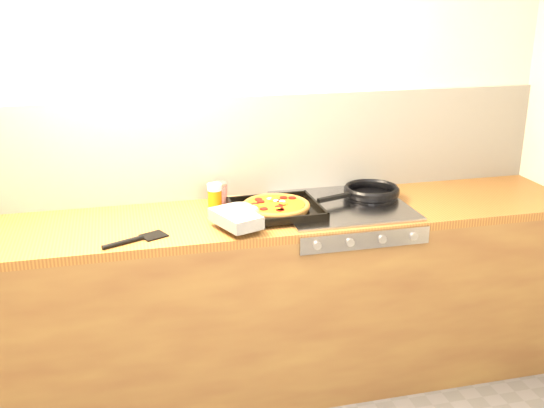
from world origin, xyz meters
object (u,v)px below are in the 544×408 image
object	(u,v)px
juice_glass	(215,196)
frying_pan	(370,192)
tomato_can	(219,194)
pizza_on_tray	(265,209)

from	to	relation	value
juice_glass	frying_pan	bearing A→B (deg)	-5.41
frying_pan	juice_glass	distance (m)	0.76
juice_glass	tomato_can	bearing A→B (deg)	49.14
pizza_on_tray	frying_pan	size ratio (longest dim) A/B	1.10
pizza_on_tray	juice_glass	distance (m)	0.28
frying_pan	tomato_can	world-z (taller)	tomato_can
tomato_can	juice_glass	bearing A→B (deg)	-130.86
pizza_on_tray	tomato_can	world-z (taller)	tomato_can
tomato_can	frying_pan	bearing A→B (deg)	-8.08
juice_glass	pizza_on_tray	bearing A→B (deg)	-46.48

